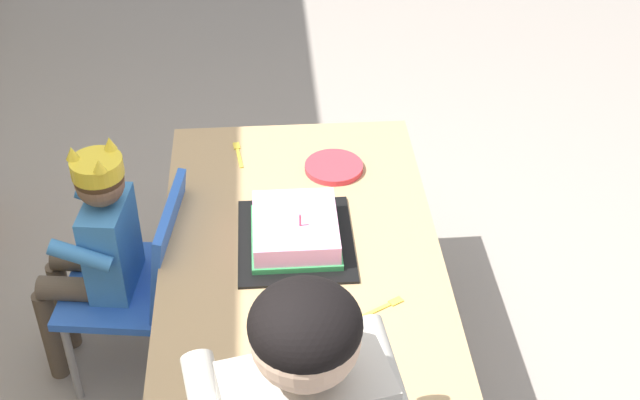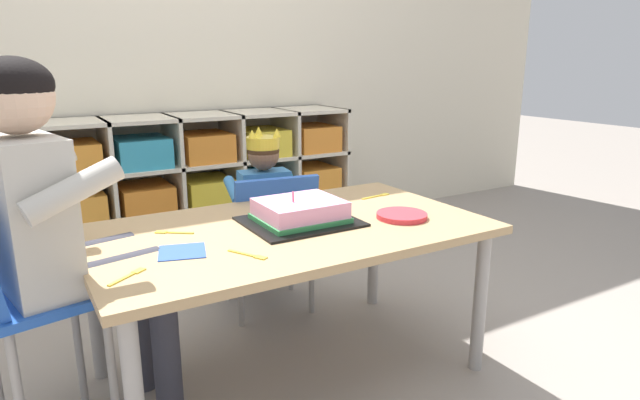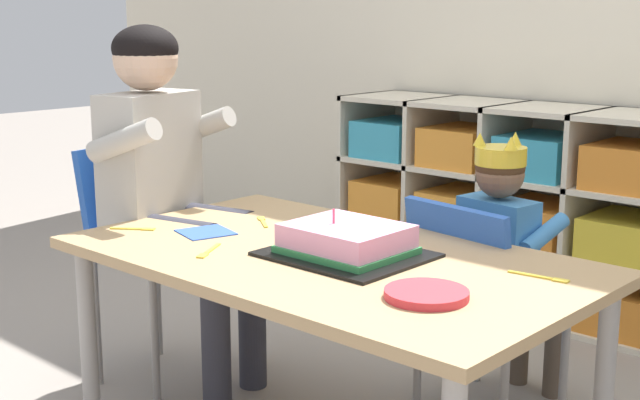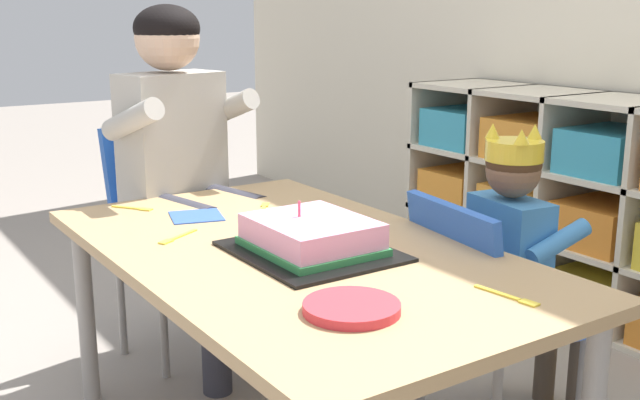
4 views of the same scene
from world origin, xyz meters
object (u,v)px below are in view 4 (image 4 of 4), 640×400
(child_with_crown, at_px, (522,246))
(adult_helper_seated, at_px, (185,145))
(fork_scattered_mid_table, at_px, (510,297))
(birthday_cake_on_tray, at_px, (312,239))
(paper_plate_stack, at_px, (352,308))
(classroom_chair_blue, at_px, (484,302))
(fork_near_cake_tray, at_px, (176,238))
(fork_at_table_front_edge, at_px, (135,208))
(activity_table, at_px, (295,270))
(fork_by_napkin, at_px, (264,208))
(classroom_chair_adult_side, at_px, (166,209))

(child_with_crown, distance_m, adult_helper_seated, 1.01)
(child_with_crown, bearing_deg, fork_scattered_mid_table, 136.79)
(birthday_cake_on_tray, xyz_separation_m, paper_plate_stack, (0.33, -0.13, -0.02))
(classroom_chair_blue, height_order, adult_helper_seated, adult_helper_seated)
(fork_near_cake_tray, bearing_deg, paper_plate_stack, -111.68)
(classroom_chair_blue, bearing_deg, birthday_cake_on_tray, 85.39)
(adult_helper_seated, xyz_separation_m, birthday_cake_on_tray, (0.73, -0.03, -0.10))
(fork_at_table_front_edge, bearing_deg, classroom_chair_blue, -173.65)
(child_with_crown, distance_m, paper_plate_stack, 0.72)
(activity_table, bearing_deg, fork_by_napkin, 161.22)
(fork_by_napkin, bearing_deg, adult_helper_seated, -129.66)
(activity_table, relative_size, fork_at_table_front_edge, 11.85)
(classroom_chair_adult_side, relative_size, fork_at_table_front_edge, 6.67)
(classroom_chair_adult_side, relative_size, birthday_cake_on_tray, 2.00)
(birthday_cake_on_tray, relative_size, paper_plate_stack, 2.07)
(fork_at_table_front_edge, bearing_deg, fork_scattered_mid_table, 162.33)
(fork_at_table_front_edge, distance_m, fork_near_cake_tray, 0.32)
(classroom_chair_blue, height_order, fork_scattered_mid_table, classroom_chair_blue)
(birthday_cake_on_tray, height_order, fork_by_napkin, birthday_cake_on_tray)
(classroom_chair_adult_side, xyz_separation_m, fork_by_napkin, (0.43, 0.10, 0.08))
(activity_table, height_order, birthday_cake_on_tray, birthday_cake_on_tray)
(fork_by_napkin, distance_m, fork_at_table_front_edge, 0.35)
(classroom_chair_adult_side, bearing_deg, fork_near_cake_tray, -122.09)
(fork_near_cake_tray, bearing_deg, classroom_chair_adult_side, 41.14)
(birthday_cake_on_tray, bearing_deg, paper_plate_stack, -21.68)
(classroom_chair_blue, distance_m, classroom_chair_adult_side, 1.04)
(classroom_chair_blue, xyz_separation_m, adult_helper_seated, (-0.82, -0.42, 0.32))
(adult_helper_seated, bearing_deg, fork_at_table_front_edge, -159.79)
(classroom_chair_blue, bearing_deg, fork_scattered_mid_table, 147.23)
(classroom_chair_blue, distance_m, adult_helper_seated, 0.98)
(adult_helper_seated, relative_size, fork_at_table_front_edge, 10.00)
(classroom_chair_blue, distance_m, fork_by_napkin, 0.63)
(child_with_crown, xyz_separation_m, paper_plate_stack, (0.22, -0.69, 0.06))
(adult_helper_seated, relative_size, birthday_cake_on_tray, 2.99)
(paper_plate_stack, xyz_separation_m, fork_by_napkin, (-0.73, 0.24, -0.01))
(activity_table, xyz_separation_m, classroom_chair_adult_side, (-0.79, 0.02, -0.03))
(birthday_cake_on_tray, bearing_deg, child_with_crown, 78.64)
(classroom_chair_adult_side, bearing_deg, child_with_crown, -71.56)
(classroom_chair_blue, relative_size, fork_scattered_mid_table, 4.45)
(classroom_chair_blue, height_order, child_with_crown, child_with_crown)
(activity_table, xyz_separation_m, fork_near_cake_tray, (-0.22, -0.19, 0.05))
(classroom_chair_adult_side, xyz_separation_m, birthday_cake_on_tray, (0.84, -0.00, 0.11))
(adult_helper_seated, bearing_deg, fork_near_cake_tray, -128.75)
(paper_plate_stack, xyz_separation_m, fork_scattered_mid_table, (0.11, 0.29, -0.01))
(activity_table, bearing_deg, fork_scattered_mid_table, 19.15)
(classroom_chair_blue, height_order, fork_at_table_front_edge, classroom_chair_blue)
(paper_plate_stack, relative_size, fork_at_table_front_edge, 1.62)
(child_with_crown, xyz_separation_m, fork_by_napkin, (-0.52, -0.45, 0.05))
(paper_plate_stack, bearing_deg, fork_by_napkin, 161.92)
(paper_plate_stack, relative_size, fork_scattered_mid_table, 1.25)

